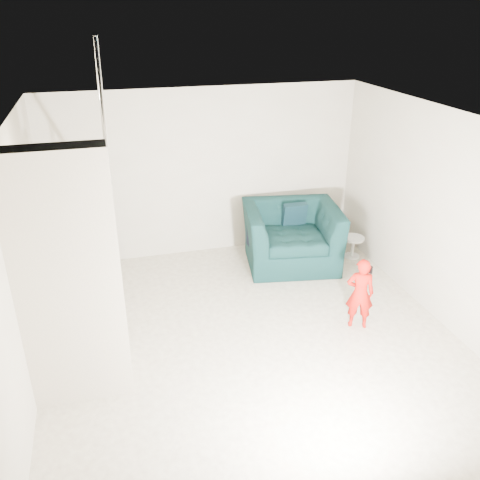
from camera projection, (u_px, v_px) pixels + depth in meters
name	position (u px, v px, depth m)	size (l,w,h in m)	color
floor	(254.00, 343.00, 6.29)	(5.50, 5.50, 0.00)	gray
ceiling	(257.00, 125.00, 5.15)	(5.50, 5.50, 0.00)	silver
back_wall	(205.00, 173.00, 8.12)	(5.00, 5.00, 0.00)	#A49886
front_wall	(379.00, 419.00, 3.31)	(5.00, 5.00, 0.00)	#A49886
left_wall	(19.00, 273.00, 5.11)	(5.50, 5.50, 0.00)	#A49886
right_wall	(447.00, 222.00, 6.32)	(5.50, 5.50, 0.00)	#A49886
armchair	(291.00, 236.00, 8.05)	(1.46, 1.27, 0.95)	black
toddler	(360.00, 293.00, 6.43)	(0.35, 0.23, 0.97)	#8F1504
side_table	(353.00, 244.00, 8.33)	(0.36, 0.36, 0.36)	silver
staircase	(77.00, 276.00, 5.88)	(1.02, 3.03, 3.62)	#ADA089
cushion	(294.00, 214.00, 8.22)	(0.39, 0.11, 0.37)	black
throw	(252.00, 234.00, 7.80)	(0.05, 0.46, 0.51)	black
phone	(371.00, 270.00, 6.25)	(0.02, 0.05, 0.10)	black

